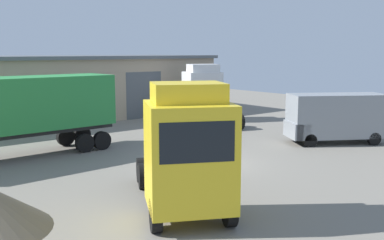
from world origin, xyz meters
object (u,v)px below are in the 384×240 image
Objects in this scene: tractor_unit_white at (204,94)px; tractor_unit_yellow at (187,154)px; delivery_van_grey at (334,117)px; container_trailer_green at (1,108)px.

tractor_unit_yellow is at bearing 159.29° from tractor_unit_white.
tractor_unit_yellow is 1.18× the size of delivery_van_grey.
container_trailer_green is at bearing -141.36° from tractor_unit_yellow.
delivery_van_grey is (15.79, -7.59, -1.02)m from container_trailer_green.
container_trailer_green is at bearing 123.25° from tractor_unit_white.
tractor_unit_yellow is at bearing 98.48° from container_trailer_green.
delivery_van_grey is (13.59, 3.80, -0.49)m from tractor_unit_yellow.
delivery_van_grey is at bearing -156.59° from tractor_unit_white.
tractor_unit_white is 1.21× the size of delivery_van_grey.
tractor_unit_white reaches higher than delivery_van_grey.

